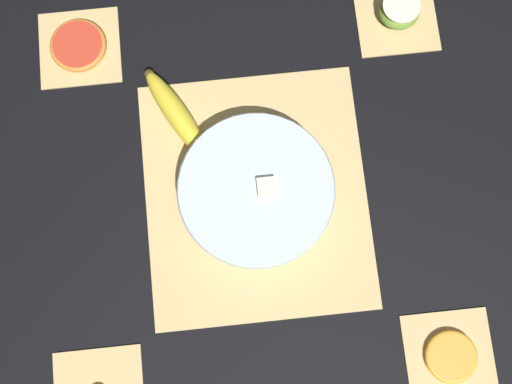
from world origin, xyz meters
TOP-DOWN VIEW (x-y plane):
  - ground_plane at (0.00, 0.00)m, footprint 6.00×6.00m
  - bamboo_mat_center at (-0.00, 0.00)m, footprint 0.41×0.37m
  - coaster_mat_near_left at (-0.29, -0.28)m, footprint 0.14×0.14m
  - coaster_mat_far_left at (-0.29, 0.28)m, footprint 0.14×0.14m
  - coaster_mat_far_right at (0.29, 0.28)m, footprint 0.14×0.14m
  - fruit_salad_bowl at (0.00, 0.00)m, footprint 0.25×0.25m
  - whole_banana at (-0.15, -0.12)m, footprint 0.18×0.12m
  - apple_half at (-0.29, 0.28)m, footprint 0.07×0.07m
  - orange_slice_whole at (0.29, 0.28)m, footprint 0.08×0.08m
  - grapefruit_slice at (-0.29, -0.28)m, footprint 0.10×0.10m

SIDE VIEW (x-z plane):
  - ground_plane at x=0.00m, z-range 0.00..0.00m
  - coaster_mat_far_left at x=-0.29m, z-range 0.00..0.01m
  - coaster_mat_near_left at x=-0.29m, z-range 0.00..0.01m
  - coaster_mat_far_right at x=0.29m, z-range 0.00..0.01m
  - bamboo_mat_center at x=0.00m, z-range 0.00..0.01m
  - orange_slice_whole at x=0.29m, z-range 0.01..0.02m
  - grapefruit_slice at x=-0.29m, z-range 0.01..0.02m
  - whole_banana at x=-0.15m, z-range 0.01..0.04m
  - apple_half at x=-0.29m, z-range 0.01..0.05m
  - fruit_salad_bowl at x=0.00m, z-range 0.01..0.07m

